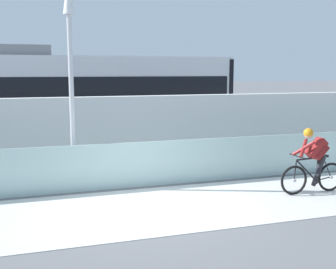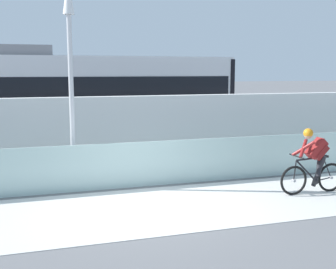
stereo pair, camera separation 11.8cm
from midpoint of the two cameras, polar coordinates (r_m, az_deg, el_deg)
The scene contains 9 objects.
ground_plane at distance 9.50m, azimuth -1.85°, elevation -9.78°, with size 200.00×200.00×0.00m, color slate.
bike_path_deck at distance 9.49m, azimuth -1.85°, elevation -9.75°, with size 32.00×3.20×0.01m, color silver.
glass_parapet at distance 11.08m, azimuth -4.42°, elevation -4.02°, with size 32.00×0.05×1.17m, color silver.
concrete_barrier_wall at distance 12.71m, azimuth -6.26°, elevation 0.01°, with size 32.00×0.36×2.23m, color silver.
tram_rail_near at distance 15.31m, azimuth -7.99°, elevation -2.81°, with size 32.00×0.08×0.01m, color #595654.
tram_rail_far at distance 16.71m, azimuth -8.79°, elevation -1.89°, with size 32.00×0.08×0.01m, color #595654.
tram at distance 15.66m, azimuth -11.82°, elevation 4.31°, with size 11.06×2.54×3.81m.
cyclist_on_bike at distance 11.05m, azimuth 18.93°, elevation -3.44°, with size 1.77×0.58×1.61m.
lamp_post_antenna at distance 10.89m, azimuth -12.47°, elevation 9.94°, with size 0.28×0.28×5.20m.
Camera 2 is at (-2.34, -8.72, 2.97)m, focal length 46.22 mm.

